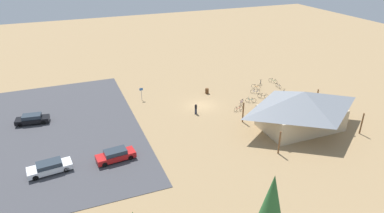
% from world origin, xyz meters
% --- Properties ---
extents(ground, '(160.00, 160.00, 0.00)m').
position_xyz_m(ground, '(0.00, 0.00, 0.00)').
color(ground, '#9E7F56').
rests_on(ground, ground).
extents(parking_lot_asphalt, '(33.02, 35.04, 0.05)m').
position_xyz_m(parking_lot_asphalt, '(27.28, 0.04, 0.03)').
color(parking_lot_asphalt, '#424247').
rests_on(parking_lot_asphalt, ground).
extents(bike_pavilion, '(13.58, 9.30, 5.49)m').
position_xyz_m(bike_pavilion, '(-9.98, 11.77, 3.15)').
color(bike_pavilion, '#C6B28E').
rests_on(bike_pavilion, ground).
extents(trash_bin, '(0.60, 0.60, 0.90)m').
position_xyz_m(trash_bin, '(-2.89, -4.18, 0.45)').
color(trash_bin, brown).
rests_on(trash_bin, ground).
extents(lot_sign, '(0.56, 0.08, 2.20)m').
position_xyz_m(lot_sign, '(8.26, -5.68, 1.41)').
color(lot_sign, '#99999E').
rests_on(lot_sign, ground).
extents(pine_east, '(2.42, 2.42, 8.03)m').
position_xyz_m(pine_east, '(6.39, 28.53, 5.32)').
color(pine_east, brown).
rests_on(pine_east, ground).
extents(bicycle_teal_by_bin, '(1.56, 0.83, 0.90)m').
position_xyz_m(bicycle_teal_by_bin, '(-8.03, 1.83, 0.39)').
color(bicycle_teal_by_bin, black).
rests_on(bicycle_teal_by_bin, ground).
extents(bicycle_green_yard_center, '(0.81, 1.59, 0.84)m').
position_xyz_m(bicycle_green_yard_center, '(-16.35, -4.22, 0.38)').
color(bicycle_green_yard_center, black).
rests_on(bicycle_green_yard_center, ground).
extents(bicycle_purple_lone_west, '(1.26, 1.20, 0.79)m').
position_xyz_m(bicycle_purple_lone_west, '(-6.32, 1.85, 0.36)').
color(bicycle_purple_lone_west, black).
rests_on(bicycle_purple_lone_west, ground).
extents(bicycle_silver_edge_south, '(0.48, 1.63, 0.78)m').
position_xyz_m(bicycle_silver_edge_south, '(-15.85, -1.71, 0.35)').
color(bicycle_silver_edge_south, black).
rests_on(bicycle_silver_edge_south, ground).
extents(bicycle_white_trailside, '(1.12, 1.40, 0.81)m').
position_xyz_m(bicycle_white_trailside, '(-13.71, -4.32, 0.36)').
color(bicycle_white_trailside, black).
rests_on(bicycle_white_trailside, ground).
extents(bicycle_red_near_porch, '(1.69, 0.49, 0.79)m').
position_xyz_m(bicycle_red_near_porch, '(-4.63, 3.84, 0.36)').
color(bicycle_red_near_porch, black).
rests_on(bicycle_red_near_porch, ground).
extents(bicycle_orange_yard_left, '(1.11, 1.38, 0.92)m').
position_xyz_m(bicycle_orange_yard_left, '(-11.83, -2.81, 0.40)').
color(bicycle_orange_yard_left, black).
rests_on(bicycle_orange_yard_left, ground).
extents(bicycle_yellow_back_row, '(1.21, 1.26, 0.84)m').
position_xyz_m(bicycle_yellow_back_row, '(-14.97, 1.05, 0.37)').
color(bicycle_yellow_back_row, black).
rests_on(bicycle_yellow_back_row, ground).
extents(bicycle_black_yard_right, '(1.50, 1.10, 0.89)m').
position_xyz_m(bicycle_black_yard_right, '(-10.80, 1.12, 0.39)').
color(bicycle_black_yard_right, black).
rests_on(bicycle_black_yard_right, ground).
extents(bicycle_blue_lone_east, '(1.37, 1.00, 0.78)m').
position_xyz_m(bicycle_blue_lone_east, '(-10.61, -1.04, 0.35)').
color(bicycle_blue_lone_east, black).
rests_on(bicycle_blue_lone_east, ground).
extents(car_white_by_curb, '(4.93, 2.35, 1.31)m').
position_xyz_m(car_white_by_curb, '(22.75, 9.94, 0.71)').
color(car_white_by_curb, white).
rests_on(car_white_by_curb, parking_lot_asphalt).
extents(car_red_far_end, '(4.73, 2.18, 1.38)m').
position_xyz_m(car_red_far_end, '(15.43, 10.30, 0.74)').
color(car_red_far_end, red).
rests_on(car_red_far_end, parking_lot_asphalt).
extents(car_black_near_entry, '(4.68, 2.28, 1.36)m').
position_xyz_m(car_black_near_entry, '(24.84, -3.44, 0.73)').
color(car_black_near_entry, black).
rests_on(car_black_near_entry, parking_lot_asphalt).
extents(visitor_crossing_yard, '(0.39, 0.36, 1.69)m').
position_xyz_m(visitor_crossing_yard, '(1.89, 2.38, 0.89)').
color(visitor_crossing_yard, '#2D3347').
rests_on(visitor_crossing_yard, ground).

